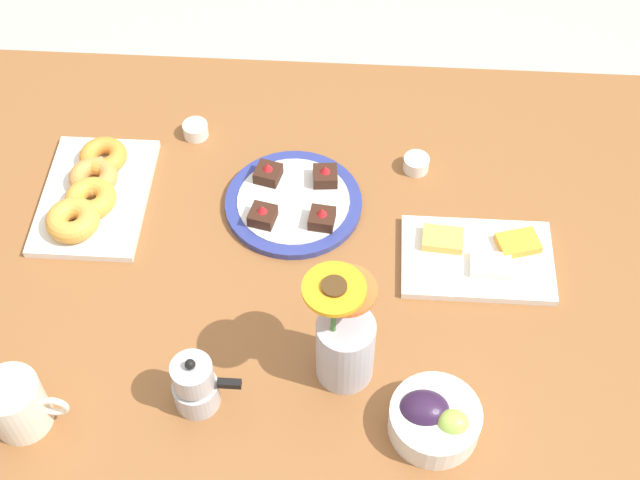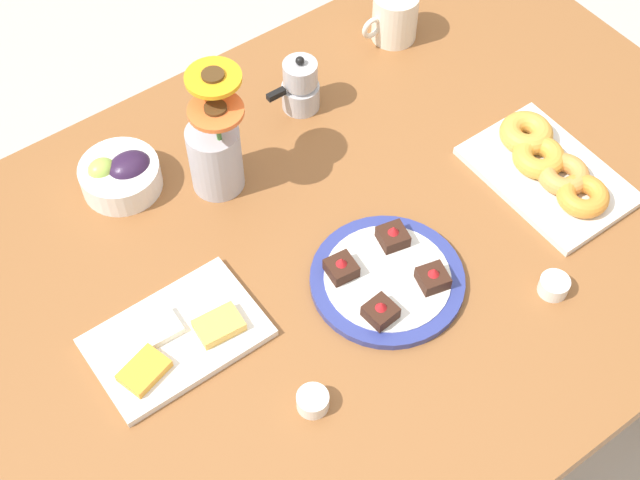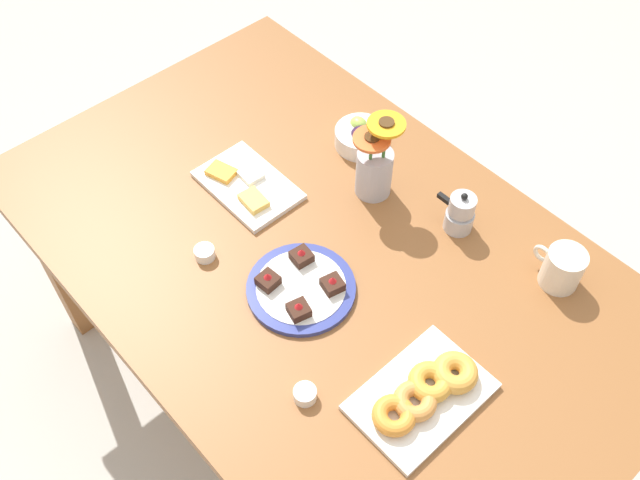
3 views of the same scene
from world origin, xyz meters
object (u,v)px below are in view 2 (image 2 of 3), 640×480
dining_table (320,283)px  cheese_platter (176,338)px  coffee_mug (394,16)px  jam_cup_honey (554,285)px  dessert_plate (387,279)px  croissant_platter (549,167)px  grape_bowl (121,175)px  flower_vase (215,151)px  jam_cup_berry (313,401)px  moka_pot (300,86)px

dining_table → cheese_platter: bearing=0.3°
coffee_mug → cheese_platter: (0.70, 0.34, -0.04)m
jam_cup_honey → dessert_plate: dessert_plate is taller
dining_table → coffee_mug: bearing=-141.3°
cheese_platter → croissant_platter: (-0.69, 0.10, 0.01)m
dining_table → cheese_platter: cheese_platter is taller
grape_bowl → cheese_platter: size_ratio=0.53×
grape_bowl → croissant_platter: (-0.61, 0.41, -0.01)m
cheese_platter → dessert_plate: 0.34m
jam_cup_honey → flower_vase: bearing=-58.4°
dessert_plate → cheese_platter: bearing=-17.9°
flower_vase → cheese_platter: bearing=45.7°
dessert_plate → dining_table: bearing=-63.0°
coffee_mug → jam_cup_honey: bearing=74.5°
coffee_mug → jam_cup_berry: (0.59, 0.55, -0.04)m
grape_bowl → jam_cup_berry: bearing=92.4°
moka_pot → croissant_platter: bearing=122.6°
dining_table → moka_pot: 0.37m
coffee_mug → jam_cup_berry: coffee_mug is taller
jam_cup_honey → dessert_plate: 0.26m
dessert_plate → croissant_platter: bearing=-178.4°
cheese_platter → jam_cup_honey: size_ratio=5.42×
dining_table → dessert_plate: dessert_plate is taller
grape_bowl → jam_cup_honey: size_ratio=2.87×
grape_bowl → jam_cup_berry: (-0.02, 0.53, -0.01)m
coffee_mug → dessert_plate: bearing=50.3°
flower_vase → jam_cup_honey: bearing=121.6°
grape_bowl → moka_pot: bearing=176.3°
jam_cup_honey → flower_vase: 0.59m
croissant_platter → flower_vase: 0.57m
jam_cup_honey → jam_cup_berry: 0.43m
moka_pot → flower_vase: bearing=17.2°
coffee_mug → dining_table: bearing=38.7°
dining_table → flower_vase: size_ratio=6.63×
cheese_platter → jam_cup_honey: bearing=152.7°
dining_table → jam_cup_berry: 0.29m
coffee_mug → moka_pot: bearing=10.5°
cheese_platter → moka_pot: moka_pot is taller
croissant_platter → dessert_plate: bearing=1.6°
cheese_platter → moka_pot: bearing=-146.2°
dining_table → croissant_platter: (-0.42, 0.10, 0.11)m
dessert_plate → flower_vase: (0.11, -0.33, 0.07)m
dessert_plate → moka_pot: bearing=-106.0°
grape_bowl → croissant_platter: grape_bowl is taller
cheese_platter → flower_vase: 0.33m
jam_cup_berry → grape_bowl: bearing=-87.6°
jam_cup_berry → dessert_plate: 0.24m
cheese_platter → flower_vase: bearing=-134.3°
jam_cup_honey → cheese_platter: bearing=-27.3°
jam_cup_honey → dining_table: bearing=-46.9°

